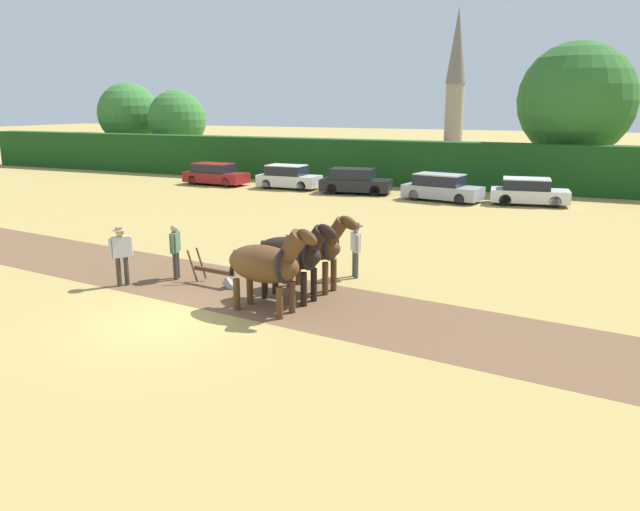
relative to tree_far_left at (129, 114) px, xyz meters
The scene contains 19 objects.
ground_plane 43.71m from the tree_far_left, 48.60° to the right, with size 240.00×240.00×0.00m, color #A88E4C.
plowed_furrow_strip 39.53m from the tree_far_left, 47.94° to the right, with size 29.87×3.84×0.01m, color brown.
hedgerow 29.25m from the tree_far_left, ahead, with size 77.76×1.65×2.97m, color #194719.
tree_far_left is the anchor object (origin of this frame).
tree_left 5.46m from the tree_far_left, ahead, with size 4.87×4.87×6.46m.
tree_center_left 36.69m from the tree_far_left, ahead, with size 7.29×7.29×9.17m.
church_spire 45.15m from the tree_far_left, 63.33° to the left, with size 2.68×2.68×17.40m.
draft_horse_lead_left 43.70m from the tree_far_left, 45.19° to the right, with size 2.86×1.31×2.43m.
draft_horse_lead_right 42.99m from the tree_far_left, 43.96° to the right, with size 2.68×1.19×2.35m.
draft_horse_trail_left 42.32m from the tree_far_left, 42.68° to the right, with size 2.64×1.10×2.39m.
plow 40.94m from the tree_far_left, 46.22° to the right, with size 1.76×0.55×1.13m.
farmer_at_plow 39.67m from the tree_far_left, 47.76° to the right, with size 0.36×0.65×1.73m.
farmer_beside_team 41.60m from the tree_far_left, 40.31° to the right, with size 0.45×0.57×1.74m.
farmer_onlooker_left 39.96m from the tree_far_left, 50.08° to the right, with size 0.46×0.59×1.81m.
parked_car_far_left 17.79m from the tree_far_left, 31.61° to the right, with size 4.48×2.00×1.44m.
parked_car_left 22.36m from the tree_far_left, 23.72° to the right, with size 4.00×1.79×1.52m.
parked_car_center_left 26.79m from the tree_far_left, 20.29° to the right, with size 4.47×2.41×1.52m.
parked_car_center 32.18m from the tree_far_left, 18.15° to the right, with size 4.60×2.49×1.51m.
parked_car_center_right 36.46m from the tree_far_left, 15.11° to the right, with size 4.26×2.35×1.44m.
Camera 1 is at (9.55, -12.02, 5.35)m, focal length 35.00 mm.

